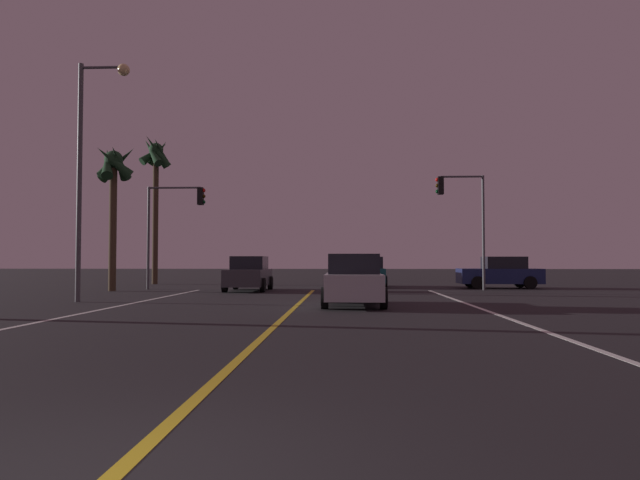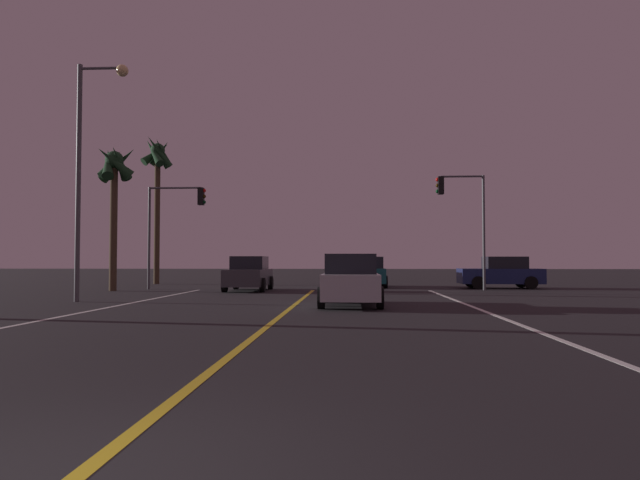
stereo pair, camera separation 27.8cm
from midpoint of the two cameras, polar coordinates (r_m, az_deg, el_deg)
lane_edge_right at (r=13.82m, az=20.32°, el=-8.09°), size 0.16×31.07×0.01m
lane_edge_left at (r=15.20m, az=-26.89°, el=-7.44°), size 0.16×31.07×0.01m
lane_center_divider at (r=13.32m, az=-4.50°, el=-8.44°), size 0.16×31.07×0.01m
car_oncoming at (r=28.56m, az=-6.82°, el=-3.38°), size 2.02×4.30×1.70m
car_lead_same_lane at (r=18.91m, az=3.48°, el=-4.07°), size 2.02×4.30×1.70m
car_ahead_far at (r=32.29m, az=5.04°, el=-3.24°), size 2.02×4.30×1.70m
car_crossing_side at (r=32.18m, az=17.84°, el=-3.15°), size 4.30×2.02×1.70m
traffic_light_near_right at (r=29.85m, az=14.20°, el=3.30°), size 2.46×0.36×5.80m
traffic_light_near_left at (r=30.59m, az=-13.86°, el=2.62°), size 3.05×0.36×5.32m
street_lamp_right_near at (r=12.96m, az=29.77°, el=12.30°), size 2.37×0.44×7.18m
street_lamp_left_mid at (r=22.61m, az=-21.69°, el=8.10°), size 1.89×0.44×8.67m
palm_tree_left_mid at (r=30.16m, az=-19.56°, el=6.23°), size 2.25×1.97×7.25m
palm_tree_left_far at (r=38.34m, az=-15.66°, el=7.12°), size 2.23×2.20×9.52m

